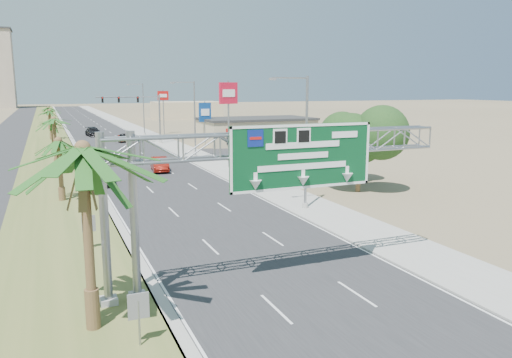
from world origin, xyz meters
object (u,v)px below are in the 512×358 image
object	(u,v)px
pole_sign_red_near	(228,99)
pole_sign_blue	(205,114)
store_building	(256,131)
car_mid_lane	(160,164)
car_left_lane	(105,177)
sign_gantry	(268,156)
pole_sign_red_far	(163,99)
palm_near	(83,150)
car_right_lane	(124,138)
car_far	(93,132)
signal_mast	(147,114)

from	to	relation	value
pole_sign_red_near	pole_sign_blue	distance (m)	22.70
store_building	car_mid_lane	bearing A→B (deg)	-133.48
store_building	car_left_lane	world-z (taller)	store_building
sign_gantry	pole_sign_red_far	bearing A→B (deg)	80.90
sign_gantry	palm_near	distance (m)	8.41
palm_near	car_mid_lane	xyz separation A→B (m)	(10.22, 35.87, -6.15)
car_right_lane	pole_sign_red_near	xyz separation A→B (m)	(6.93, -33.95, 7.23)
car_mid_lane	sign_gantry	bearing A→B (deg)	-87.73
pole_sign_red_near	store_building	bearing A→B (deg)	60.22
car_left_lane	pole_sign_blue	xyz separation A→B (m)	(18.46, 27.44, 4.37)
store_building	pole_sign_red_far	world-z (taller)	pole_sign_red_far
store_building	pole_sign_red_far	xyz separation A→B (m)	(-10.41, 22.91, 4.91)
palm_near	pole_sign_blue	world-z (taller)	palm_near
store_building	car_mid_lane	world-z (taller)	store_building
car_mid_lane	car_right_lane	xyz separation A→B (m)	(1.05, 33.36, -0.12)
car_mid_lane	pole_sign_red_far	xyz separation A→B (m)	(10.58, 45.04, 6.13)
palm_near	pole_sign_red_far	world-z (taller)	pole_sign_red_far
car_right_lane	pole_sign_red_far	distance (m)	16.32
palm_near	car_far	world-z (taller)	palm_near
palm_near	pole_sign_red_far	distance (m)	83.54
car_right_lane	pole_sign_blue	xyz separation A→B (m)	(10.93, -11.78, 4.45)
store_building	car_left_lane	size ratio (longest dim) A/B	4.14
palm_near	car_far	xyz separation A→B (m)	(7.22, 81.52, -6.11)
signal_mast	car_far	xyz separation A→B (m)	(-7.15, 17.55, -4.03)
pole_sign_red_far	car_left_lane	bearing A→B (deg)	-108.52
signal_mast	car_mid_lane	xyz separation A→B (m)	(-4.15, -28.10, -4.07)
palm_near	store_building	size ratio (longest dim) A/B	0.46
car_mid_lane	pole_sign_red_near	distance (m)	10.71
pole_sign_red_far	pole_sign_blue	bearing A→B (deg)	-86.57
store_building	car_right_lane	size ratio (longest dim) A/B	3.79
palm_near	car_mid_lane	distance (m)	37.80
palm_near	car_right_lane	xyz separation A→B (m)	(11.27, 69.23, -6.27)
car_left_lane	pole_sign_red_far	world-z (taller)	pole_sign_red_far
palm_near	car_right_lane	world-z (taller)	palm_near
car_far	pole_sign_blue	xyz separation A→B (m)	(14.98, -24.07, 4.29)
signal_mast	palm_near	bearing A→B (deg)	-102.66
signal_mast	car_far	bearing A→B (deg)	112.16
signal_mast	car_mid_lane	distance (m)	28.69
car_left_lane	pole_sign_blue	size ratio (longest dim) A/B	0.62
car_far	palm_near	bearing A→B (deg)	-102.03
signal_mast	car_left_lane	bearing A→B (deg)	-107.38
palm_near	sign_gantry	bearing A→B (deg)	13.32
car_left_lane	car_mid_lane	world-z (taller)	car_mid_lane
pole_sign_red_near	pole_sign_red_far	distance (m)	45.72
car_right_lane	car_left_lane	bearing A→B (deg)	-94.69
car_mid_lane	pole_sign_blue	bearing A→B (deg)	66.73
car_mid_lane	car_far	xyz separation A→B (m)	(-2.99, 45.65, 0.04)
sign_gantry	pole_sign_blue	size ratio (longest dim) A/B	2.37
car_left_lane	car_right_lane	distance (m)	39.94
car_far	sign_gantry	bearing A→B (deg)	-96.31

